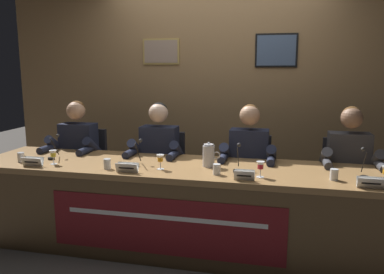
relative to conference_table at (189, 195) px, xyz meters
The scene contains 27 objects.
ground_plane 0.53m from the conference_table, 88.67° to the left, with size 12.00×12.00×0.00m, color #4C4742.
wall_back_panelled 1.63m from the conference_table, 89.88° to the left, with size 5.05×0.14×2.60m.
conference_table is the anchor object (origin of this frame).
chair_far_left 1.51m from the conference_table, 151.54° to the left, with size 0.44×0.44×0.90m.
panelist_far_left 1.44m from the conference_table, 158.61° to the left, with size 0.51×0.48×1.23m.
nameplate_far_left 1.35m from the conference_table, behind, with size 0.18×0.06×0.08m.
juice_glass_far_left 1.22m from the conference_table, behind, with size 0.06×0.06×0.12m.
water_cup_far_left 1.53m from the conference_table, behind, with size 0.06×0.06×0.08m.
microphone_far_left 1.34m from the conference_table, behind, with size 0.06×0.17×0.22m.
chair_center_left 0.85m from the conference_table, 121.49° to the left, with size 0.44×0.44×0.90m.
panelist_center_left 0.71m from the conference_table, 130.28° to the left, with size 0.51×0.48×1.23m.
nameplate_center_left 0.56m from the conference_table, 155.69° to the right, with size 0.18×0.06×0.08m.
juice_glass_center_left 0.38m from the conference_table, 166.71° to the right, with size 0.06×0.06×0.12m.
water_cup_center_left 0.72m from the conference_table, 168.20° to the right, with size 0.06×0.06×0.08m.
microphone_center_left 0.55m from the conference_table, behind, with size 0.06×0.17×0.22m.
chair_center_right 0.85m from the conference_table, 58.20° to the left, with size 0.44×0.44×0.90m.
panelist_center_right 0.71m from the conference_table, 49.38° to the left, with size 0.51×0.48×1.23m.
nameplate_center_right 0.59m from the conference_table, 24.76° to the right, with size 0.15×0.06×0.08m.
juice_glass_center_right 0.67m from the conference_table, 10.56° to the right, with size 0.06×0.06×0.12m.
water_cup_center_right 0.38m from the conference_table, 23.21° to the right, with size 0.06×0.06×0.08m.
microphone_center_right 0.50m from the conference_table, ahead, with size 0.06×0.17×0.22m.
chair_far_right 1.52m from the conference_table, 28.36° to the left, with size 0.44×0.44×0.90m.
panelist_far_right 1.44m from the conference_table, 21.31° to the left, with size 0.51×0.48×1.23m.
nameplate_far_right 1.39m from the conference_table, ahead, with size 0.18×0.06×0.08m.
water_cup_far_right 1.16m from the conference_table, ahead, with size 0.06×0.06×0.08m.
microphone_far_right 1.39m from the conference_table, ahead, with size 0.06×0.17×0.22m.
water_pitcher_central 0.37m from the conference_table, 41.86° to the left, with size 0.15×0.10×0.21m.
Camera 1 is at (0.71, -3.11, 1.56)m, focal length 36.06 mm.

